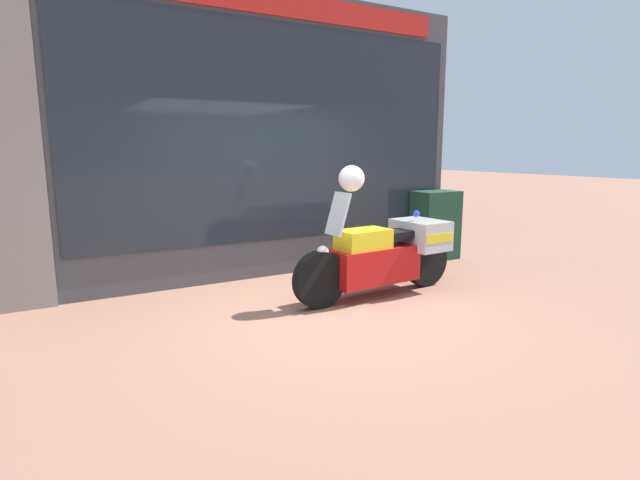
% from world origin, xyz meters
% --- Properties ---
extents(ground_plane, '(60.00, 60.00, 0.00)m').
position_xyz_m(ground_plane, '(0.00, 0.00, 0.00)').
color(ground_plane, '#8E604C').
extents(shop_building, '(6.88, 0.55, 3.99)m').
position_xyz_m(shop_building, '(-0.40, 2.00, 2.00)').
color(shop_building, '#424247').
rests_on(shop_building, ground).
extents(window_display, '(5.60, 0.30, 1.85)m').
position_xyz_m(window_display, '(0.34, 2.03, 0.45)').
color(window_display, slate).
rests_on(window_display, ground).
extents(paramedic_motorcycle, '(2.40, 0.74, 1.34)m').
position_xyz_m(paramedic_motorcycle, '(1.07, 0.22, 0.53)').
color(paramedic_motorcycle, black).
rests_on(paramedic_motorcycle, ground).
extents(utility_cabinet, '(0.75, 0.48, 1.15)m').
position_xyz_m(utility_cabinet, '(3.06, 1.49, 0.57)').
color(utility_cabinet, '#193D28').
rests_on(utility_cabinet, ground).
extents(white_helmet, '(0.31, 0.31, 0.31)m').
position_xyz_m(white_helmet, '(0.48, 0.19, 1.49)').
color(white_helmet, white).
rests_on(white_helmet, paramedic_motorcycle).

